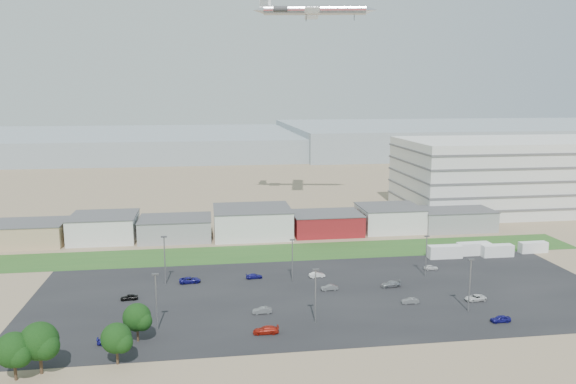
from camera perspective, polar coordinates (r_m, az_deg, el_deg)
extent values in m
plane|color=#867255|center=(99.68, 3.35, -14.50)|extent=(700.00, 700.00, 0.00)
cube|color=black|center=(118.72, 3.79, -10.35)|extent=(120.00, 50.00, 0.01)
cube|color=#27551F|center=(147.86, -0.71, -6.15)|extent=(160.00, 16.00, 0.02)
cube|color=silver|center=(215.33, 22.12, 1.66)|extent=(80.00, 40.00, 25.00)
imported|color=silver|center=(121.07, 18.49, -10.16)|extent=(4.50, 2.43, 1.20)
imported|color=#595B5E|center=(116.19, 12.30, -10.75)|extent=(3.45, 1.42, 1.11)
imported|color=navy|center=(112.07, 20.78, -11.96)|extent=(3.68, 1.50, 1.25)
imported|color=#9C1A0E|center=(100.65, -2.27, -13.83)|extent=(4.62, 2.08, 1.32)
imported|color=#595B5E|center=(108.98, -2.65, -11.92)|extent=(3.73, 1.37, 1.22)
imported|color=black|center=(119.76, -15.84, -10.24)|extent=(3.57, 1.68, 1.18)
imported|color=navy|center=(128.14, -3.45, -8.52)|extent=(3.86, 1.88, 1.08)
imported|color=#595B5E|center=(121.05, 4.23, -9.65)|extent=(3.57, 1.37, 1.16)
imported|color=silver|center=(138.05, 14.30, -7.43)|extent=(3.47, 1.70, 1.14)
imported|color=navy|center=(126.90, -9.94, -8.80)|extent=(4.85, 2.52, 1.31)
imported|color=navy|center=(101.49, -17.73, -14.18)|extent=(4.00, 1.95, 1.12)
imported|color=silver|center=(128.80, 2.96, -8.40)|extent=(3.69, 1.63, 1.18)
imported|color=#A5A5AA|center=(124.57, 10.40, -9.19)|extent=(4.61, 2.27, 1.29)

